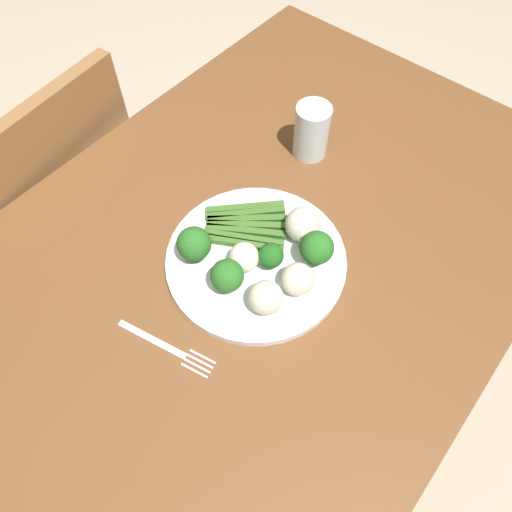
{
  "coord_description": "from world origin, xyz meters",
  "views": [
    {
      "loc": [
        0.33,
        0.29,
        1.44
      ],
      "look_at": [
        0.01,
        0.02,
        0.77
      ],
      "focal_mm": 33.9,
      "sensor_mm": 36.0,
      "label": 1
    }
  ],
  "objects_px": {
    "broccoli_near_center": "(271,256)",
    "water_glass": "(311,131)",
    "dining_table": "(253,285)",
    "broccoli_outer_edge": "(194,244)",
    "cauliflower_left": "(298,279)",
    "plate": "(256,260)",
    "asparagus_bundle": "(246,226)",
    "broccoli_front_left": "(317,248)",
    "broccoli_back_right": "(227,276)",
    "chair": "(60,210)",
    "cauliflower_edge": "(303,224)",
    "cauliflower_right": "(244,257)",
    "fork": "(166,347)",
    "cauliflower_near_fork": "(266,298)"
  },
  "relations": [
    {
      "from": "broccoli_near_center",
      "to": "water_glass",
      "type": "distance_m",
      "value": 0.28
    },
    {
      "from": "dining_table",
      "to": "broccoli_near_center",
      "type": "bearing_deg",
      "value": 79.99
    },
    {
      "from": "broccoli_outer_edge",
      "to": "cauliflower_left",
      "type": "xyz_separation_m",
      "value": [
        -0.06,
        0.16,
        -0.01
      ]
    },
    {
      "from": "broccoli_near_center",
      "to": "plate",
      "type": "bearing_deg",
      "value": -81.28
    },
    {
      "from": "asparagus_bundle",
      "to": "broccoli_front_left",
      "type": "distance_m",
      "value": 0.14
    },
    {
      "from": "broccoli_back_right",
      "to": "broccoli_outer_edge",
      "type": "xyz_separation_m",
      "value": [
        -0.01,
        -0.08,
        0.0
      ]
    },
    {
      "from": "broccoli_outer_edge",
      "to": "water_glass",
      "type": "xyz_separation_m",
      "value": [
        -0.32,
        -0.01,
        -0.0
      ]
    },
    {
      "from": "broccoli_outer_edge",
      "to": "water_glass",
      "type": "bearing_deg",
      "value": -178.49
    },
    {
      "from": "chair",
      "to": "cauliflower_edge",
      "type": "xyz_separation_m",
      "value": [
        -0.16,
        0.59,
        0.29
      ]
    },
    {
      "from": "plate",
      "to": "cauliflower_right",
      "type": "distance_m",
      "value": 0.04
    },
    {
      "from": "plate",
      "to": "water_glass",
      "type": "xyz_separation_m",
      "value": [
        -0.26,
        -0.08,
        0.05
      ]
    },
    {
      "from": "broccoli_front_left",
      "to": "broccoli_outer_edge",
      "type": "xyz_separation_m",
      "value": [
        0.12,
        -0.15,
        0.0
      ]
    },
    {
      "from": "broccoli_outer_edge",
      "to": "cauliflower_right",
      "type": "distance_m",
      "value": 0.08
    },
    {
      "from": "chair",
      "to": "cauliflower_right",
      "type": "relative_size",
      "value": 17.74
    },
    {
      "from": "cauliflower_edge",
      "to": "cauliflower_left",
      "type": "height_order",
      "value": "cauliflower_edge"
    },
    {
      "from": "cauliflower_right",
      "to": "cauliflower_left",
      "type": "bearing_deg",
      "value": 103.74
    },
    {
      "from": "cauliflower_left",
      "to": "broccoli_near_center",
      "type": "bearing_deg",
      "value": -95.32
    },
    {
      "from": "broccoli_near_center",
      "to": "cauliflower_right",
      "type": "height_order",
      "value": "broccoli_near_center"
    },
    {
      "from": "chair",
      "to": "cauliflower_right",
      "type": "xyz_separation_m",
      "value": [
        -0.06,
        0.55,
        0.29
      ]
    },
    {
      "from": "plate",
      "to": "broccoli_back_right",
      "type": "bearing_deg",
      "value": 1.77
    },
    {
      "from": "plate",
      "to": "cauliflower_left",
      "type": "height_order",
      "value": "cauliflower_left"
    },
    {
      "from": "broccoli_back_right",
      "to": "fork",
      "type": "bearing_deg",
      "value": -4.01
    },
    {
      "from": "dining_table",
      "to": "fork",
      "type": "relative_size",
      "value": 7.51
    },
    {
      "from": "asparagus_bundle",
      "to": "cauliflower_near_fork",
      "type": "height_order",
      "value": "cauliflower_near_fork"
    },
    {
      "from": "cauliflower_edge",
      "to": "water_glass",
      "type": "relative_size",
      "value": 0.56
    },
    {
      "from": "cauliflower_edge",
      "to": "cauliflower_right",
      "type": "distance_m",
      "value": 0.11
    },
    {
      "from": "broccoli_back_right",
      "to": "chair",
      "type": "bearing_deg",
      "value": -89.17
    },
    {
      "from": "dining_table",
      "to": "broccoli_back_right",
      "type": "distance_m",
      "value": 0.19
    },
    {
      "from": "broccoli_front_left",
      "to": "water_glass",
      "type": "relative_size",
      "value": 0.63
    },
    {
      "from": "broccoli_near_center",
      "to": "broccoli_outer_edge",
      "type": "bearing_deg",
      "value": -57.09
    },
    {
      "from": "cauliflower_near_fork",
      "to": "cauliflower_edge",
      "type": "bearing_deg",
      "value": -164.94
    },
    {
      "from": "water_glass",
      "to": "broccoli_outer_edge",
      "type": "bearing_deg",
      "value": 1.51
    },
    {
      "from": "broccoli_near_center",
      "to": "cauliflower_near_fork",
      "type": "xyz_separation_m",
      "value": [
        0.06,
        0.04,
        -0.0
      ]
    },
    {
      "from": "cauliflower_right",
      "to": "broccoli_front_left",
      "type": "bearing_deg",
      "value": 134.03
    },
    {
      "from": "broccoli_outer_edge",
      "to": "dining_table",
      "type": "bearing_deg",
      "value": 141.66
    },
    {
      "from": "dining_table",
      "to": "water_glass",
      "type": "bearing_deg",
      "value": -164.85
    },
    {
      "from": "broccoli_front_left",
      "to": "dining_table",
      "type": "bearing_deg",
      "value": -64.57
    },
    {
      "from": "cauliflower_near_fork",
      "to": "plate",
      "type": "bearing_deg",
      "value": -130.45
    },
    {
      "from": "cauliflower_near_fork",
      "to": "water_glass",
      "type": "height_order",
      "value": "water_glass"
    },
    {
      "from": "broccoli_outer_edge",
      "to": "fork",
      "type": "height_order",
      "value": "broccoli_outer_edge"
    },
    {
      "from": "plate",
      "to": "broccoli_near_center",
      "type": "bearing_deg",
      "value": 98.72
    },
    {
      "from": "chair",
      "to": "dining_table",
      "type": "bearing_deg",
      "value": 93.91
    },
    {
      "from": "broccoli_back_right",
      "to": "cauliflower_near_fork",
      "type": "distance_m",
      "value": 0.07
    },
    {
      "from": "broccoli_outer_edge",
      "to": "water_glass",
      "type": "relative_size",
      "value": 0.64
    },
    {
      "from": "plate",
      "to": "broccoli_outer_edge",
      "type": "distance_m",
      "value": 0.11
    },
    {
      "from": "cauliflower_right",
      "to": "water_glass",
      "type": "relative_size",
      "value": 0.46
    },
    {
      "from": "cauliflower_right",
      "to": "fork",
      "type": "bearing_deg",
      "value": -0.53
    },
    {
      "from": "plate",
      "to": "cauliflower_near_fork",
      "type": "distance_m",
      "value": 0.1
    },
    {
      "from": "broccoli_outer_edge",
      "to": "cauliflower_left",
      "type": "bearing_deg",
      "value": 110.87
    },
    {
      "from": "broccoli_near_center",
      "to": "cauliflower_edge",
      "type": "relative_size",
      "value": 0.85
    }
  ]
}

